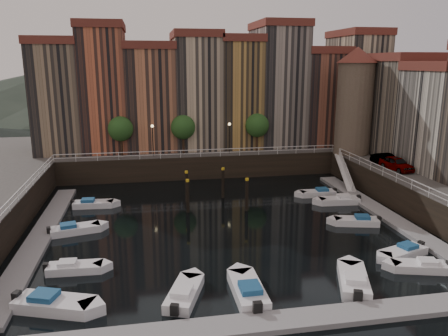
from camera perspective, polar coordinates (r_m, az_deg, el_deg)
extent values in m
plane|color=black|center=(41.92, -0.22, -7.13)|extent=(200.00, 200.00, 0.00)
cube|color=black|center=(66.33, -4.14, 1.97)|extent=(80.00, 20.00, 3.00)
cube|color=gray|center=(41.45, -22.85, -8.24)|extent=(2.00, 28.00, 0.35)
cube|color=gray|center=(46.47, 20.19, -5.66)|extent=(2.00, 28.00, 0.35)
cube|color=gray|center=(26.99, 6.45, -19.41)|extent=(30.00, 2.00, 0.35)
cone|color=#2D382D|center=(150.61, -19.38, 9.88)|extent=(80.00, 80.00, 14.00)
cone|color=#2D382D|center=(149.19, -5.80, 11.30)|extent=(100.00, 100.00, 18.00)
cone|color=#2D382D|center=(156.06, 7.35, 10.26)|extent=(70.00, 70.00, 12.00)
cube|color=#836D53|center=(63.30, -20.62, 8.37)|extent=(6.00, 10.00, 14.00)
cube|color=maroon|center=(63.17, -21.20, 15.14)|extent=(6.30, 10.30, 1.00)
cube|color=#BB5C3A|center=(62.45, -15.30, 9.61)|extent=(5.80, 10.00, 16.00)
cube|color=maroon|center=(62.51, -15.80, 17.40)|extent=(6.10, 10.30, 1.00)
cube|color=#B66E4A|center=(62.33, -9.53, 8.74)|extent=(6.50, 10.00, 13.50)
cube|color=maroon|center=(62.15, -9.80, 15.41)|extent=(6.80, 10.30, 1.00)
cube|color=tan|center=(62.68, -3.66, 9.61)|extent=(6.20, 10.00, 15.00)
cube|color=maroon|center=(62.63, -3.77, 16.93)|extent=(6.50, 10.30, 1.00)
cube|color=#B18641|center=(63.64, 1.70, 9.47)|extent=(5.60, 10.00, 14.50)
cube|color=maroon|center=(63.56, 1.75, 16.45)|extent=(5.90, 10.30, 1.00)
cube|color=gray|center=(65.08, 6.97, 10.35)|extent=(6.40, 10.00, 16.50)
cube|color=maroon|center=(65.19, 7.20, 18.05)|extent=(6.70, 10.30, 1.00)
cube|color=brown|center=(67.28, 12.04, 8.76)|extent=(6.00, 10.00, 13.00)
cube|color=maroon|center=(67.09, 12.34, 14.73)|extent=(6.30, 10.30, 1.00)
cube|color=tan|center=(69.65, 16.69, 9.68)|extent=(5.90, 10.00, 15.50)
cube|color=maroon|center=(69.66, 17.17, 16.46)|extent=(6.20, 10.30, 1.00)
cube|color=#766B59|center=(60.87, 23.18, 7.02)|extent=(9.00, 8.00, 12.00)
cube|color=maroon|center=(60.59, 23.77, 13.12)|extent=(9.30, 8.30, 1.00)
cylinder|color=#6B5B4C|center=(59.78, 16.61, 7.44)|extent=(4.60, 4.60, 12.00)
cone|color=maroon|center=(59.50, 17.06, 13.96)|extent=(5.20, 5.20, 2.00)
cylinder|color=black|center=(57.89, -13.23, 2.65)|extent=(0.30, 0.30, 2.40)
sphere|color=#1E4719|center=(57.50, -13.36, 5.00)|extent=(3.20, 3.20, 3.20)
cylinder|color=black|center=(58.00, -5.31, 2.98)|extent=(0.30, 0.30, 2.40)
sphere|color=#1E4719|center=(57.61, -5.37, 5.33)|extent=(3.20, 3.20, 3.20)
cylinder|color=black|center=(59.67, 4.31, 3.30)|extent=(0.30, 0.30, 2.40)
sphere|color=#1E4719|center=(59.29, 4.35, 5.58)|extent=(3.20, 3.20, 3.20)
cylinder|color=black|center=(56.68, -9.28, 3.43)|extent=(0.12, 0.12, 4.00)
sphere|color=#FFD88C|center=(56.37, -9.36, 5.43)|extent=(0.36, 0.36, 0.36)
cylinder|color=black|center=(57.69, 0.71, 3.79)|extent=(0.12, 0.12, 4.00)
sphere|color=#FFD88C|center=(57.39, 0.72, 5.76)|extent=(0.36, 0.36, 0.36)
cube|color=white|center=(56.10, -3.07, 2.40)|extent=(36.00, 0.08, 0.08)
cube|color=white|center=(56.19, -3.07, 1.95)|extent=(36.00, 0.06, 0.06)
cube|color=white|center=(46.35, 22.49, -1.04)|extent=(0.08, 34.00, 0.08)
cube|color=white|center=(46.46, 22.44, -1.58)|extent=(0.06, 34.00, 0.06)
cube|color=white|center=(40.73, -25.80, -3.30)|extent=(0.08, 34.00, 0.08)
cube|color=white|center=(40.85, -25.74, -3.91)|extent=(0.06, 34.00, 0.06)
cube|color=white|center=(55.73, 15.49, -0.48)|extent=(2.78, 8.26, 2.81)
cube|color=white|center=(55.62, 15.53, 0.02)|extent=(1.93, 8.32, 3.65)
cylinder|color=black|center=(44.35, -4.75, -3.95)|extent=(0.32, 0.32, 3.60)
cylinder|color=gold|center=(43.83, -4.80, -1.64)|extent=(0.36, 0.36, 0.25)
cylinder|color=black|center=(47.71, -4.90, -2.68)|extent=(0.32, 0.32, 3.60)
cylinder|color=gold|center=(47.22, -4.94, -0.53)|extent=(0.36, 0.36, 0.25)
cylinder|color=black|center=(44.72, 2.99, -3.77)|extent=(0.32, 0.32, 3.60)
cylinder|color=gold|center=(44.20, 3.02, -1.48)|extent=(0.36, 0.36, 0.25)
cylinder|color=black|center=(48.93, -0.13, -2.21)|extent=(0.32, 0.32, 3.60)
cylinder|color=gold|center=(48.46, -0.13, -0.11)|extent=(0.36, 0.36, 0.25)
cube|color=white|center=(29.98, -21.23, -16.35)|extent=(5.20, 3.42, 0.83)
cube|color=navy|center=(30.07, -22.44, -15.29)|extent=(1.90, 1.77, 0.55)
cube|color=black|center=(31.15, -25.44, -15.02)|extent=(0.55, 0.65, 0.77)
cube|color=white|center=(34.35, -18.85, -12.29)|extent=(3.95, 1.66, 0.66)
cube|color=white|center=(34.29, -19.79, -11.68)|extent=(1.28, 1.11, 0.44)
cube|color=black|center=(34.71, -22.24, -11.91)|extent=(0.33, 0.45, 0.62)
cube|color=white|center=(41.60, -18.84, -7.64)|extent=(4.49, 2.56, 0.72)
cube|color=navy|center=(41.42, -19.68, -7.16)|extent=(1.57, 1.43, 0.48)
cube|color=black|center=(41.44, -21.93, -7.63)|extent=(0.44, 0.55, 0.67)
cube|color=white|center=(48.19, -16.68, -4.58)|extent=(4.15, 1.82, 0.69)
cube|color=navy|center=(48.17, -17.36, -4.12)|extent=(1.36, 1.19, 0.46)
cube|color=black|center=(48.54, -19.17, -4.35)|extent=(0.35, 0.48, 0.65)
cube|color=white|center=(35.77, 24.15, -11.72)|extent=(4.16, 2.49, 0.66)
cube|color=white|center=(35.78, 25.03, -11.10)|extent=(1.48, 1.36, 0.44)
cube|color=white|center=(37.67, 22.28, -10.22)|extent=(4.33, 2.74, 0.69)
cube|color=navy|center=(37.92, 22.88, -9.44)|extent=(1.56, 1.45, 0.46)
cube|color=black|center=(39.15, 24.32, -9.15)|extent=(0.45, 0.54, 0.64)
cube|color=white|center=(43.19, 16.88, -6.72)|extent=(4.27, 2.47, 0.68)
cube|color=navy|center=(43.19, 17.63, -6.20)|extent=(1.50, 1.37, 0.46)
cube|color=black|center=(43.65, 19.60, -6.39)|extent=(0.42, 0.52, 0.64)
cube|color=white|center=(48.86, 14.76, -4.18)|extent=(4.37, 1.97, 0.73)
cube|color=white|center=(48.94, 15.43, -3.66)|extent=(1.44, 1.26, 0.48)
cube|color=black|center=(49.60, 17.19, -3.79)|extent=(0.38, 0.51, 0.68)
cube|color=white|center=(51.08, 12.10, -3.28)|extent=(4.02, 1.68, 0.68)
cube|color=navy|center=(51.15, 12.69, -2.81)|extent=(1.30, 1.13, 0.45)
cube|color=black|center=(51.76, 14.27, -2.91)|extent=(0.33, 0.46, 0.63)
cube|color=white|center=(29.45, -5.19, -16.05)|extent=(3.09, 4.72, 0.75)
cube|color=white|center=(28.72, -5.52, -15.85)|extent=(1.60, 1.72, 0.50)
cube|color=black|center=(27.41, -6.47, -17.92)|extent=(0.59, 0.50, 0.70)
cube|color=white|center=(29.65, 3.11, -15.72)|extent=(1.89, 4.87, 0.83)
cube|color=navy|center=(28.84, 3.44, -15.49)|extent=(1.33, 1.55, 0.55)
cube|color=black|center=(27.38, 4.40, -17.76)|extent=(0.55, 0.39, 0.77)
cube|color=white|center=(32.03, 16.53, -13.96)|extent=(3.40, 5.14, 0.82)
cube|color=white|center=(31.23, 16.73, -13.71)|extent=(1.76, 1.89, 0.55)
cube|color=black|center=(29.70, 17.10, -15.70)|extent=(0.64, 0.55, 0.76)
imported|color=gray|center=(52.43, 21.61, 0.44)|extent=(2.38, 4.68, 1.53)
imported|color=gray|center=(53.90, 20.45, 0.84)|extent=(1.92, 4.52, 1.45)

